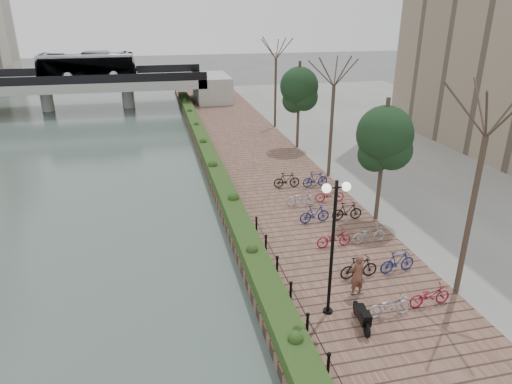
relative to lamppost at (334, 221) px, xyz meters
name	(u,v)px	position (x,y,z in m)	size (l,w,h in m)	color
ground	(276,369)	(-2.51, -1.88, -4.25)	(220.00, 220.00, 0.00)	#59595B
promenade	(266,176)	(1.49, 15.62, -4.00)	(8.00, 75.00, 0.50)	brown
inland_pavement	(469,160)	(17.49, 15.62, -4.00)	(24.00, 75.00, 0.50)	gray
hedge	(212,161)	(-1.91, 18.12, -3.45)	(1.10, 56.00, 0.60)	#203914
chain_fence	(299,306)	(-1.11, 0.12, -3.40)	(0.10, 14.10, 0.70)	black
lamppost	(334,221)	(0.00, 0.00, 0.00)	(1.02, 0.32, 5.24)	black
motorcycle	(362,314)	(0.88, -0.98, -3.28)	(0.46, 1.48, 0.92)	black
pedestrian	(357,275)	(1.49, 0.84, -2.86)	(0.64, 0.42, 1.77)	brown
bicycle_parking	(342,225)	(2.99, 5.83, -3.27)	(2.40, 14.69, 1.00)	#AAABAF
street_trees	(352,143)	(5.49, 10.80, -0.56)	(3.20, 37.12, 6.80)	#392F21
bridge	(53,81)	(-16.50, 43.12, -0.87)	(36.00, 10.77, 6.50)	#AFAFA9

